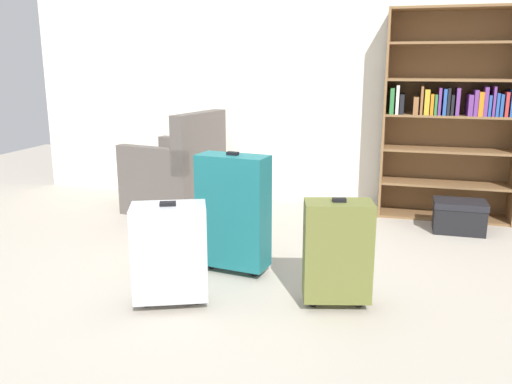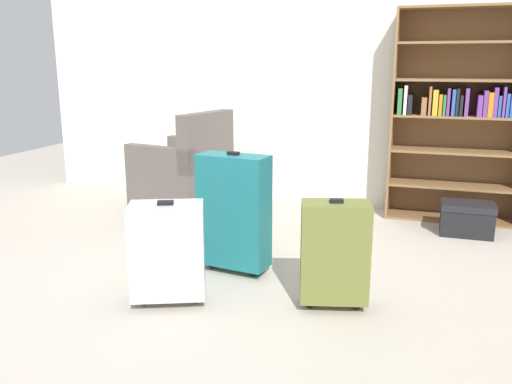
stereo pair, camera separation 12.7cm
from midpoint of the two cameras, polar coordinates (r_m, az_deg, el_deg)
ground_plane at (r=3.28m, az=-3.28°, el=-9.94°), size 9.26×9.26×0.00m
back_wall at (r=5.07m, az=5.48°, el=13.51°), size 5.29×0.10×2.60m
bookshelf at (r=4.77m, az=21.85°, el=7.82°), size 1.09×0.34×1.75m
armchair at (r=4.86m, az=-6.92°, el=1.78°), size 0.83×0.83×0.90m
mug at (r=4.65m, az=-2.27°, el=-2.10°), size 0.12×0.08×0.10m
storage_box at (r=4.49m, az=22.49°, el=-2.59°), size 0.40×0.27×0.26m
suitcase_olive at (r=2.92m, az=9.70°, el=-6.38°), size 0.40×0.28×0.62m
suitcase_silver at (r=2.96m, az=-8.29°, el=-6.25°), size 0.46×0.38×0.59m
suitcase_teal at (r=3.34m, az=-1.31°, el=-2.06°), size 0.47×0.26×0.78m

